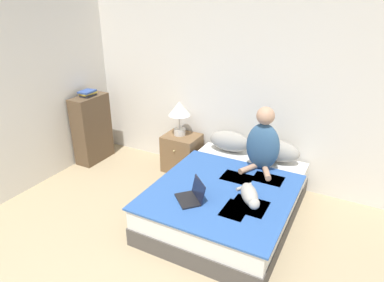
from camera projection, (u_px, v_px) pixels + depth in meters
wall_back at (253, 90)px, 4.47m from camera, size 5.95×0.05×2.55m
wall_side at (13, 96)px, 4.20m from camera, size 0.05×4.28×2.55m
bed at (228, 200)px, 3.99m from camera, size 1.50×1.95×0.45m
pillow_near at (230, 141)px, 4.64m from camera, size 0.57×0.27×0.27m
pillow_far at (277, 151)px, 4.36m from camera, size 0.57×0.27×0.27m
person_sitting at (263, 143)px, 4.08m from camera, size 0.41×0.40×0.79m
cat_tabby at (250, 195)px, 3.51m from camera, size 0.37×0.55×0.17m
laptop_open at (191, 196)px, 3.56m from camera, size 0.38×0.38×0.22m
nightstand at (182, 153)px, 5.03m from camera, size 0.50×0.45×0.55m
table_lamp at (179, 111)px, 4.81m from camera, size 0.31×0.31×0.50m
bookshelf at (92, 129)px, 5.26m from camera, size 0.28×0.59×1.03m
book_stack_top at (88, 93)px, 5.03m from camera, size 0.20×0.25×0.09m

